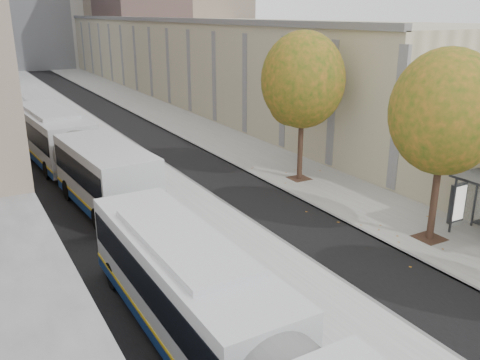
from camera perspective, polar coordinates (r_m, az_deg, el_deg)
bus_platform at (r=36.71m, az=-15.26°, el=3.87°), size 4.25×150.00×0.15m
sidewalk at (r=39.37m, az=-3.93°, el=5.38°), size 4.75×150.00×0.08m
building_tan at (r=69.65m, az=-6.05°, el=14.25°), size 18.00×92.00×8.00m
tree_c at (r=20.72m, az=22.07°, el=7.05°), size 4.20×4.20×7.28m
tree_d at (r=27.13m, az=7.08°, el=11.07°), size 4.40×4.40×7.60m
bus_near at (r=12.00m, az=1.39°, el=-19.16°), size 2.66×16.79×2.79m
bus_far at (r=29.47m, az=-18.47°, el=3.32°), size 3.94×18.56×3.07m
distant_car at (r=55.21m, az=-24.05°, el=8.24°), size 2.58×4.12×1.31m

